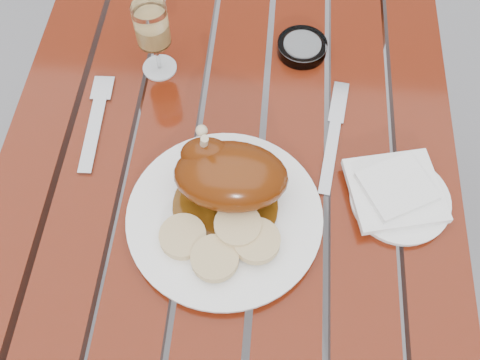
% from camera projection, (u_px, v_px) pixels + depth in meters
% --- Properties ---
extents(ground, '(60.00, 60.00, 0.00)m').
position_uv_depth(ground, '(235.00, 271.00, 1.62)').
color(ground, slate).
rests_on(ground, ground).
extents(table, '(0.80, 1.20, 0.75)m').
position_uv_depth(table, '(233.00, 218.00, 1.29)').
color(table, maroon).
rests_on(table, ground).
extents(dinner_plate, '(0.41, 0.41, 0.02)m').
position_uv_depth(dinner_plate, '(225.00, 217.00, 0.87)').
color(dinner_plate, white).
rests_on(dinner_plate, table).
extents(roast_duck, '(0.18, 0.17, 0.13)m').
position_uv_depth(roast_duck, '(227.00, 175.00, 0.84)').
color(roast_duck, '#59310A').
rests_on(roast_duck, dinner_plate).
extents(bread_dumplings, '(0.19, 0.13, 0.03)m').
position_uv_depth(bread_dumplings, '(223.00, 240.00, 0.82)').
color(bread_dumplings, '#DBC186').
rests_on(bread_dumplings, dinner_plate).
extents(wine_glass, '(0.08, 0.08, 0.15)m').
position_uv_depth(wine_glass, '(154.00, 40.00, 0.97)').
color(wine_glass, '#E5BA68').
rests_on(wine_glass, table).
extents(side_plate, '(0.21, 0.21, 0.01)m').
position_uv_depth(side_plate, '(399.00, 200.00, 0.89)').
color(side_plate, white).
rests_on(side_plate, table).
extents(napkin, '(0.17, 0.17, 0.01)m').
position_uv_depth(napkin, '(395.00, 190.00, 0.88)').
color(napkin, white).
rests_on(napkin, side_plate).
extents(ashtray, '(0.11, 0.11, 0.02)m').
position_uv_depth(ashtray, '(302.00, 47.00, 1.04)').
color(ashtray, '#B2B7BC').
rests_on(ashtray, table).
extents(fork, '(0.03, 0.20, 0.01)m').
position_uv_depth(fork, '(95.00, 127.00, 0.96)').
color(fork, gray).
rests_on(fork, table).
extents(knife, '(0.05, 0.21, 0.01)m').
position_uv_depth(knife, '(332.00, 144.00, 0.94)').
color(knife, gray).
rests_on(knife, table).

